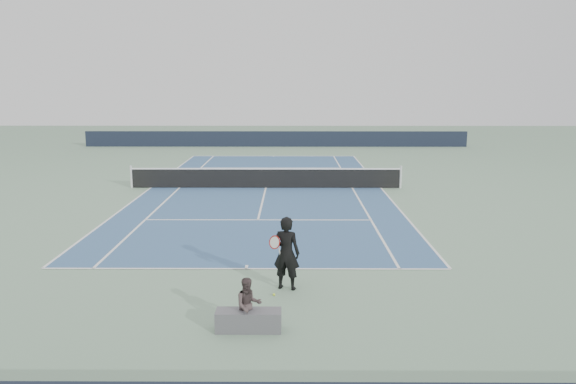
{
  "coord_description": "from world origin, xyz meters",
  "views": [
    {
      "loc": [
        1.21,
        -26.24,
        4.9
      ],
      "look_at": [
        1.1,
        -6.66,
        1.1
      ],
      "focal_mm": 35.0,
      "sensor_mm": 36.0,
      "label": 1
    }
  ],
  "objects_px": {
    "tennis_ball": "(274,294)",
    "spectator_bench": "(248,312)",
    "tennis_net": "(266,178)",
    "tennis_player": "(286,253)"
  },
  "relations": [
    {
      "from": "tennis_net",
      "to": "tennis_ball",
      "type": "relative_size",
      "value": 208.28
    },
    {
      "from": "spectator_bench",
      "to": "tennis_player",
      "type": "bearing_deg",
      "value": 72.53
    },
    {
      "from": "tennis_net",
      "to": "tennis_player",
      "type": "bearing_deg",
      "value": -85.3
    },
    {
      "from": "tennis_ball",
      "to": "spectator_bench",
      "type": "relative_size",
      "value": 0.04
    },
    {
      "from": "tennis_net",
      "to": "spectator_bench",
      "type": "relative_size",
      "value": 9.31
    },
    {
      "from": "tennis_net",
      "to": "tennis_ball",
      "type": "xyz_separation_m",
      "value": [
        0.81,
        -13.79,
        -0.47
      ]
    },
    {
      "from": "spectator_bench",
      "to": "tennis_ball",
      "type": "bearing_deg",
      "value": 76.42
    },
    {
      "from": "tennis_ball",
      "to": "spectator_bench",
      "type": "height_order",
      "value": "spectator_bench"
    },
    {
      "from": "tennis_net",
      "to": "tennis_player",
      "type": "xyz_separation_m",
      "value": [
        1.09,
        -13.32,
        0.4
      ]
    },
    {
      "from": "tennis_net",
      "to": "tennis_ball",
      "type": "distance_m",
      "value": 13.82
    }
  ]
}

